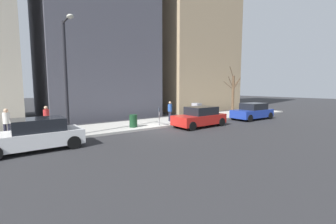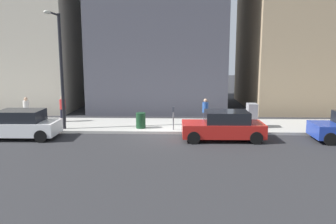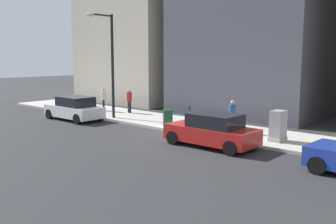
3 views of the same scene
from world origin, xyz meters
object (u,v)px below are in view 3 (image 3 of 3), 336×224
parked_car_red (212,131)px  utility_box (278,126)px  pedestrian_near_meter (232,114)px  trash_bin (168,117)px  streetlamp (109,57)px  parked_car_white (74,109)px  parking_meter (189,115)px  pedestrian_midblock (129,99)px  pedestrian_far_corner (103,98)px

parked_car_red → utility_box: utility_box is taller
parked_car_red → pedestrian_near_meter: bearing=13.6°
trash_bin → streetlamp: bearing=97.9°
parked_car_red → parked_car_white: same height
parked_car_white → parking_meter: size_ratio=3.13×
parked_car_red → utility_box: size_ratio=2.96×
pedestrian_midblock → pedestrian_far_corner: same height
streetlamp → pedestrian_near_meter: bearing=-80.6°
parked_car_white → streetlamp: 4.03m
parked_car_white → pedestrian_near_meter: size_ratio=2.55×
streetlamp → trash_bin: (0.62, -4.43, -3.42)m
parking_meter → pedestrian_far_corner: bearing=80.5°
streetlamp → pedestrian_midblock: 3.85m
pedestrian_midblock → pedestrian_near_meter: bearing=14.3°
pedestrian_near_meter → parked_car_white: bearing=120.3°
utility_box → pedestrian_near_meter: size_ratio=0.86×
trash_bin → pedestrian_far_corner: (1.10, 7.31, 0.49)m
parked_car_white → utility_box: (2.47, -12.80, 0.11)m
streetlamp → pedestrian_far_corner: size_ratio=3.92×
pedestrian_far_corner → pedestrian_midblock: bearing=54.2°
parked_car_red → trash_bin: bearing=64.7°
parked_car_white → trash_bin: bearing=-72.6°
parked_car_white → utility_box: utility_box is taller
streetlamp → pedestrian_midblock: size_ratio=3.92×
pedestrian_far_corner → parked_car_white: bearing=-34.8°
utility_box → parking_meter: bearing=100.4°
parked_car_white → pedestrian_midblock: pedestrian_midblock is taller
utility_box → pedestrian_far_corner: 13.88m
parked_car_white → pedestrian_midblock: size_ratio=2.55×
parked_car_red → pedestrian_near_meter: (2.80, 0.74, 0.35)m
parked_car_red → streetlamp: 9.68m
streetlamp → pedestrian_midblock: streetlamp is taller
pedestrian_far_corner → parking_meter: bearing=27.2°
parked_car_red → parking_meter: size_ratio=3.14×
parked_car_red → pedestrian_near_meter: 2.92m
parking_meter → pedestrian_near_meter: size_ratio=0.81×
parked_car_white → pedestrian_far_corner: 3.36m
trash_bin → parking_meter: bearing=-103.2°
utility_box → pedestrian_midblock: pedestrian_midblock is taller
streetlamp → pedestrian_midblock: (2.37, 0.82, -2.93)m
parked_car_white → utility_box: size_ratio=2.96×
parked_car_white → parked_car_red: bearing=-90.8°
parked_car_red → parking_meter: bearing=57.7°
pedestrian_far_corner → trash_bin: bearing=28.2°
parked_car_white → streetlamp: streetlamp is taller
parked_car_white → pedestrian_far_corner: size_ratio=2.55×
parking_meter → utility_box: 4.70m
parking_meter → pedestrian_midblock: 7.50m
streetlamp → trash_bin: bearing=-82.1°
trash_bin → pedestrian_near_meter: size_ratio=0.54×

